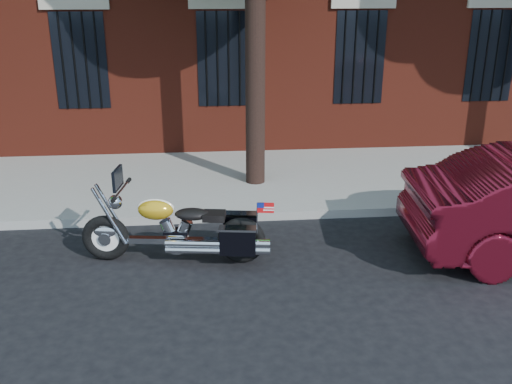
{
  "coord_description": "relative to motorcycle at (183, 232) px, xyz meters",
  "views": [
    {
      "loc": [
        -0.44,
        -7.43,
        3.72
      ],
      "look_at": [
        0.32,
        0.8,
        0.7
      ],
      "focal_mm": 40.0,
      "sensor_mm": 36.0,
      "label": 1
    }
  ],
  "objects": [
    {
      "name": "curb",
      "position": [
        0.79,
        1.44,
        -0.39
      ],
      "size": [
        40.0,
        0.16,
        0.15
      ],
      "primitive_type": "cube",
      "color": "gray",
      "rests_on": "ground"
    },
    {
      "name": "ground",
      "position": [
        0.79,
        0.06,
        -0.46
      ],
      "size": [
        120.0,
        120.0,
        0.0
      ],
      "primitive_type": "plane",
      "color": "black",
      "rests_on": "ground"
    },
    {
      "name": "motorcycle",
      "position": [
        0.0,
        0.0,
        0.0
      ],
      "size": [
        2.67,
        0.99,
        1.37
      ],
      "rotation": [
        0.0,
        0.0,
        -0.14
      ],
      "color": "black",
      "rests_on": "ground"
    },
    {
      "name": "sidewalk",
      "position": [
        0.79,
        3.32,
        -0.39
      ],
      "size": [
        40.0,
        3.6,
        0.15
      ],
      "primitive_type": "cube",
      "color": "gray",
      "rests_on": "ground"
    }
  ]
}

